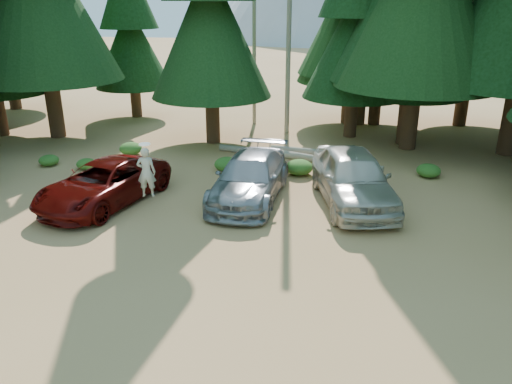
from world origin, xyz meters
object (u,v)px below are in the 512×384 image
Objects in this scene: silver_minivan_right at (353,177)px; log_mid at (312,152)px; red_pickup at (104,184)px; log_left at (263,152)px; frisbee_player at (146,172)px; silver_minivan_center at (250,178)px; log_right at (325,161)px.

silver_minivan_right is 1.41× the size of log_mid.
red_pickup reaches higher than log_left.
silver_minivan_right reaches higher than log_mid.
frisbee_player reaches higher than log_left.
log_left is at bearing 70.18° from red_pickup.
silver_minivan_right is 6.30m from log_left.
frisbee_player is 0.46× the size of log_mid.
log_left is (4.42, 6.44, -0.56)m from red_pickup.
log_left is (-0.37, 5.13, -0.61)m from silver_minivan_center.
silver_minivan_center is at bearing 30.01° from red_pickup.
frisbee_player is 7.47m from log_left.
silver_minivan_center is 1.24× the size of log_left.
silver_minivan_center is 5.83m from log_mid.
log_right is at bearing -2.78° from log_left.
silver_minivan_center is 3.01× the size of frisbee_player.
frisbee_player reaches higher than silver_minivan_center.
frisbee_player is 8.26m from log_right.
silver_minivan_right is at bearing 25.09° from red_pickup.
log_left is (-3.87, 4.91, -0.77)m from silver_minivan_right.
log_right is (7.17, 5.69, -0.55)m from red_pickup.
silver_minivan_right reaches higher than red_pickup.
red_pickup reaches higher than log_mid.
frisbee_player is at bearing -177.24° from silver_minivan_right.
log_mid is 0.77× the size of log_right.
red_pickup is 1.21× the size of log_left.
log_mid reaches higher than log_left.
log_left is at bearing 96.46° from silver_minivan_center.
silver_minivan_right is at bearing -172.65° from frisbee_player.
red_pickup is 2.94× the size of frisbee_player.
silver_minivan_right is at bearing 5.88° from silver_minivan_center.
log_left is at bearing -160.51° from log_mid.
frisbee_player reaches higher than silver_minivan_right.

